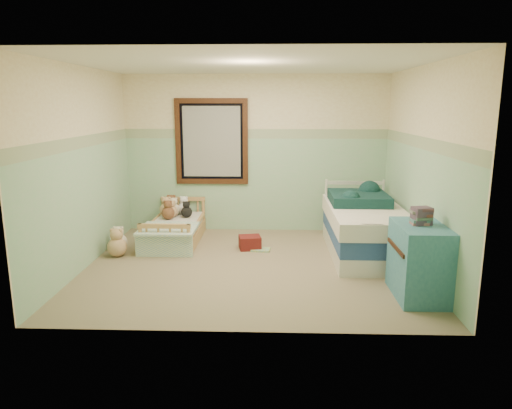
{
  "coord_description": "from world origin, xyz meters",
  "views": [
    {
      "loc": [
        0.27,
        -5.72,
        2.02
      ],
      "look_at": [
        0.06,
        0.35,
        0.73
      ],
      "focal_mm": 32.83,
      "sensor_mm": 36.0,
      "label": 1
    }
  ],
  "objects_px": {
    "red_pillow": "(250,242)",
    "floor_book": "(261,250)",
    "plush_floor_tan": "(117,247)",
    "twin_bed_frame": "(364,246)",
    "toddler_bed_frame": "(175,235)",
    "plush_floor_cream": "(119,242)",
    "dresser": "(419,261)"
  },
  "relations": [
    {
      "from": "floor_book",
      "to": "toddler_bed_frame",
      "type": "bearing_deg",
      "value": 169.04
    },
    {
      "from": "twin_bed_frame",
      "to": "red_pillow",
      "type": "height_order",
      "value": "twin_bed_frame"
    },
    {
      "from": "toddler_bed_frame",
      "to": "red_pillow",
      "type": "xyz_separation_m",
      "value": [
        1.15,
        -0.33,
        0.0
      ]
    },
    {
      "from": "toddler_bed_frame",
      "to": "twin_bed_frame",
      "type": "bearing_deg",
      "value": -10.57
    },
    {
      "from": "red_pillow",
      "to": "floor_book",
      "type": "height_order",
      "value": "red_pillow"
    },
    {
      "from": "toddler_bed_frame",
      "to": "dresser",
      "type": "relative_size",
      "value": 1.83
    },
    {
      "from": "plush_floor_tan",
      "to": "floor_book",
      "type": "distance_m",
      "value": 1.98
    },
    {
      "from": "twin_bed_frame",
      "to": "floor_book",
      "type": "height_order",
      "value": "twin_bed_frame"
    },
    {
      "from": "twin_bed_frame",
      "to": "red_pillow",
      "type": "xyz_separation_m",
      "value": [
        -1.59,
        0.18,
        -0.02
      ]
    },
    {
      "from": "plush_floor_cream",
      "to": "red_pillow",
      "type": "distance_m",
      "value": 1.86
    },
    {
      "from": "plush_floor_tan",
      "to": "red_pillow",
      "type": "bearing_deg",
      "value": 12.8
    },
    {
      "from": "plush_floor_cream",
      "to": "dresser",
      "type": "xyz_separation_m",
      "value": [
        3.74,
        -1.52,
        0.28
      ]
    },
    {
      "from": "twin_bed_frame",
      "to": "floor_book",
      "type": "bearing_deg",
      "value": 175.68
    },
    {
      "from": "dresser",
      "to": "floor_book",
      "type": "distance_m",
      "value": 2.36
    },
    {
      "from": "plush_floor_cream",
      "to": "red_pillow",
      "type": "bearing_deg",
      "value": 3.75
    },
    {
      "from": "toddler_bed_frame",
      "to": "red_pillow",
      "type": "bearing_deg",
      "value": -16.15
    },
    {
      "from": "red_pillow",
      "to": "floor_book",
      "type": "relative_size",
      "value": 1.13
    },
    {
      "from": "toddler_bed_frame",
      "to": "plush_floor_tan",
      "type": "xyz_separation_m",
      "value": [
        -0.64,
        -0.74,
        0.04
      ]
    },
    {
      "from": "plush_floor_cream",
      "to": "plush_floor_tan",
      "type": "xyz_separation_m",
      "value": [
        0.07,
        -0.28,
        0.01
      ]
    },
    {
      "from": "plush_floor_cream",
      "to": "dresser",
      "type": "distance_m",
      "value": 4.05
    },
    {
      "from": "dresser",
      "to": "red_pillow",
      "type": "height_order",
      "value": "dresser"
    },
    {
      "from": "dresser",
      "to": "twin_bed_frame",
      "type": "bearing_deg",
      "value": 101.33
    },
    {
      "from": "toddler_bed_frame",
      "to": "floor_book",
      "type": "height_order",
      "value": "toddler_bed_frame"
    },
    {
      "from": "twin_bed_frame",
      "to": "floor_book",
      "type": "distance_m",
      "value": 1.44
    },
    {
      "from": "twin_bed_frame",
      "to": "dresser",
      "type": "height_order",
      "value": "dresser"
    },
    {
      "from": "dresser",
      "to": "red_pillow",
      "type": "bearing_deg",
      "value": 138.98
    },
    {
      "from": "toddler_bed_frame",
      "to": "red_pillow",
      "type": "relative_size",
      "value": 4.83
    },
    {
      "from": "plush_floor_tan",
      "to": "twin_bed_frame",
      "type": "relative_size",
      "value": 0.14
    },
    {
      "from": "toddler_bed_frame",
      "to": "plush_floor_cream",
      "type": "height_order",
      "value": "plush_floor_cream"
    },
    {
      "from": "red_pillow",
      "to": "floor_book",
      "type": "distance_m",
      "value": 0.19
    },
    {
      "from": "toddler_bed_frame",
      "to": "twin_bed_frame",
      "type": "distance_m",
      "value": 2.79
    },
    {
      "from": "plush_floor_tan",
      "to": "floor_book",
      "type": "relative_size",
      "value": 1.0
    }
  ]
}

